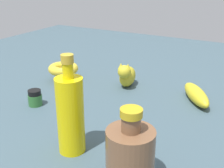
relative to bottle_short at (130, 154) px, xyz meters
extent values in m
plane|color=#384C56|center=(0.27, 0.19, -0.06)|extent=(2.00, 2.00, 0.00)
cylinder|color=brown|center=(0.00, 0.00, 0.00)|extent=(0.09, 0.09, 0.11)
cylinder|color=brown|center=(0.00, 0.00, 0.06)|extent=(0.04, 0.04, 0.03)
cylinder|color=#B69519|center=(0.00, 0.00, 0.09)|extent=(0.04, 0.04, 0.01)
ellipsoid|color=gold|center=(0.42, -0.02, -0.04)|extent=(0.16, 0.13, 0.05)
cylinder|color=gold|center=(0.37, 0.44, -0.05)|extent=(0.08, 0.08, 0.01)
torus|color=gold|center=(0.37, 0.44, -0.01)|extent=(0.11, 0.11, 0.03)
ellipsoid|color=gold|center=(0.44, 0.22, -0.03)|extent=(0.10, 0.07, 0.07)
sphere|color=gold|center=(0.40, 0.21, 0.01)|extent=(0.04, 0.04, 0.04)
cone|color=gold|center=(0.40, 0.20, 0.02)|extent=(0.02, 0.02, 0.02)
cone|color=gold|center=(0.40, 0.23, 0.02)|extent=(0.02, 0.02, 0.02)
ellipsoid|color=gold|center=(0.48, 0.23, -0.04)|extent=(0.05, 0.02, 0.02)
cylinder|color=#D8BE0A|center=(0.03, 0.16, 0.03)|extent=(0.06, 0.06, 0.17)
cylinder|color=#D8BE0A|center=(0.03, 0.16, 0.13)|extent=(0.02, 0.02, 0.03)
cylinder|color=gold|center=(0.03, 0.16, 0.16)|extent=(0.03, 0.03, 0.02)
cylinder|color=#2C632D|center=(0.17, 0.39, -0.04)|extent=(0.04, 0.04, 0.03)
cylinder|color=gold|center=(0.17, 0.39, -0.03)|extent=(0.03, 0.03, 0.00)
cylinder|color=black|center=(0.17, 0.39, -0.02)|extent=(0.04, 0.04, 0.01)
camera|label=1|loc=(-0.42, -0.19, 0.33)|focal=47.01mm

